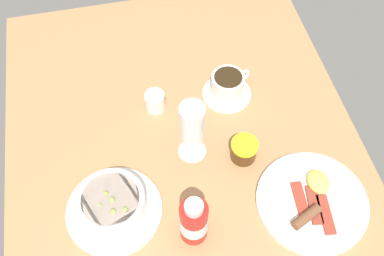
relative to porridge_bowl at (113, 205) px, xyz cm
name	(u,v)px	position (x,y,z in cm)	size (l,w,h in cm)	color
ground_plane	(186,153)	(-12.15, 18.38, -4.88)	(110.00, 84.00, 3.00)	#B27F51
porridge_bowl	(113,205)	(0.00, 0.00, 0.00)	(20.85, 20.85, 7.66)	white
coffee_cup	(228,86)	(-26.19, 32.26, -0.07)	(12.49, 12.85, 6.87)	white
creamer_jug	(155,101)	(-25.96, 13.49, -0.76)	(4.91, 5.90, 5.64)	white
wine_glass	(192,125)	(-11.42, 19.83, 7.84)	(6.60, 6.60, 17.17)	white
jam_jar	(244,150)	(-7.51, 31.22, -0.64)	(6.28, 6.28, 5.40)	#4B2C10
sauce_bottle_red	(194,221)	(8.32, 15.82, 3.05)	(5.86, 5.86, 14.30)	#B21E19
breakfast_plate	(312,201)	(7.26, 42.72, -2.45)	(24.54, 24.54, 3.70)	white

